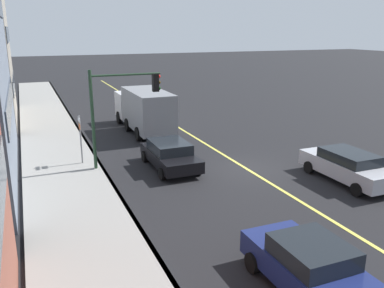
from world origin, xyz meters
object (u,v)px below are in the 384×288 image
at_px(car_black, 170,154).
at_px(truck_gray, 144,109).
at_px(traffic_light_mast, 121,101).
at_px(car_navy, 311,267).
at_px(car_silver, 347,166).
at_px(street_sign_post, 81,136).

relative_size(car_black, truck_gray, 0.56).
distance_m(car_black, traffic_light_mast, 3.60).
bearing_deg(car_black, traffic_light_mast, 65.63).
distance_m(car_navy, truck_gray, 19.14).
bearing_deg(car_black, truck_gray, -6.91).
bearing_deg(car_silver, truck_gray, 24.55).
height_order(truck_gray, traffic_light_mast, traffic_light_mast).
xyz_separation_m(car_navy, street_sign_post, (13.15, 4.09, 0.80)).
bearing_deg(street_sign_post, car_navy, -162.71).
xyz_separation_m(car_navy, traffic_light_mast, (12.05, 2.18, 2.67)).
bearing_deg(truck_gray, car_black, 173.09).
bearing_deg(car_silver, street_sign_post, 57.38).
relative_size(car_black, street_sign_post, 1.68).
xyz_separation_m(car_silver, car_navy, (-6.12, 6.88, -0.01)).
relative_size(car_silver, car_navy, 1.12).
bearing_deg(traffic_light_mast, car_black, -114.37).
distance_m(car_navy, street_sign_post, 13.80).
relative_size(car_navy, car_black, 0.96).
xyz_separation_m(car_silver, traffic_light_mast, (5.93, 9.06, 2.66)).
bearing_deg(truck_gray, street_sign_post, 139.66).
distance_m(car_silver, truck_gray, 14.29).
xyz_separation_m(car_silver, truck_gray, (12.97, 5.93, 0.81)).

